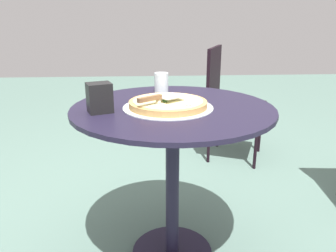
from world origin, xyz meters
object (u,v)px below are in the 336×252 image
object	(u,v)px
patio_table	(173,143)
patio_chair_corner	(227,96)
drinking_cup	(161,83)
pizza_on_tray	(168,104)
napkin_dispenser	(100,98)
pizza_server	(160,97)

from	to	relation	value
patio_table	patio_chair_corner	distance (m)	1.29
patio_table	drinking_cup	xyz separation A→B (m)	(0.26, 0.04, 0.21)
pizza_on_tray	napkin_dispenser	size ratio (longest dim) A/B	3.21
pizza_on_tray	napkin_dispenser	world-z (taller)	napkin_dispenser
patio_table	drinking_cup	size ratio (longest dim) A/B	8.72
patio_table	pizza_server	distance (m)	0.24
pizza_server	patio_chair_corner	size ratio (longest dim) A/B	0.22
pizza_server	napkin_dispenser	distance (m)	0.23
patio_table	napkin_dispenser	size ratio (longest dim) A/B	7.33
patio_table	pizza_on_tray	bearing A→B (deg)	137.83
pizza_server	patio_table	bearing A→B (deg)	-41.16
pizza_on_tray	drinking_cup	world-z (taller)	drinking_cup
pizza_on_tray	pizza_server	size ratio (longest dim) A/B	1.89
patio_table	napkin_dispenser	world-z (taller)	napkin_dispenser
drinking_cup	napkin_dispenser	bearing A→B (deg)	142.82
pizza_on_tray	napkin_dispenser	bearing A→B (deg)	100.19
patio_table	pizza_server	xyz separation A→B (m)	(-0.07, 0.06, 0.22)
patio_table	pizza_on_tray	distance (m)	0.18
napkin_dispenser	drinking_cup	bearing A→B (deg)	32.62
pizza_server	napkin_dispenser	world-z (taller)	napkin_dispenser
patio_table	pizza_on_tray	xyz separation A→B (m)	(-0.02, 0.02, 0.18)
drinking_cup	patio_chair_corner	bearing A→B (deg)	-31.18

